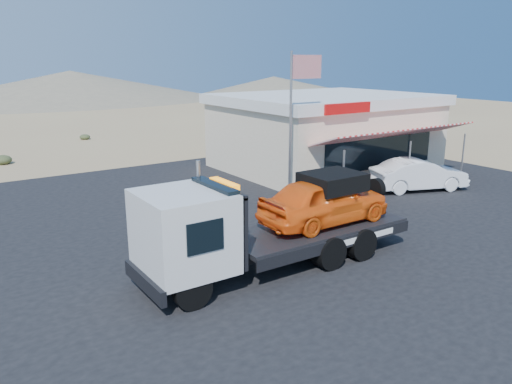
% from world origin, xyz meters
% --- Properties ---
extents(ground, '(120.00, 120.00, 0.00)m').
position_xyz_m(ground, '(0.00, 0.00, 0.00)').
color(ground, '#9E7E5A').
rests_on(ground, ground).
extents(asphalt_lot, '(32.00, 24.00, 0.02)m').
position_xyz_m(asphalt_lot, '(2.00, 3.00, 0.01)').
color(asphalt_lot, black).
rests_on(asphalt_lot, ground).
extents(tow_truck, '(8.11, 2.40, 2.71)m').
position_xyz_m(tow_truck, '(0.42, -0.27, 1.46)').
color(tow_truck, black).
rests_on(tow_truck, asphalt_lot).
extents(white_sedan, '(4.51, 2.88, 1.40)m').
position_xyz_m(white_sedan, '(10.85, 2.99, 0.72)').
color(white_sedan, white).
rests_on(white_sedan, asphalt_lot).
extents(jerky_store, '(10.40, 9.97, 3.90)m').
position_xyz_m(jerky_store, '(10.50, 8.97, 1.99)').
color(jerky_store, beige).
rests_on(jerky_store, asphalt_lot).
extents(flagpole, '(1.55, 0.10, 6.00)m').
position_xyz_m(flagpole, '(4.93, 4.50, 3.76)').
color(flagpole, '#99999E').
rests_on(flagpole, asphalt_lot).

